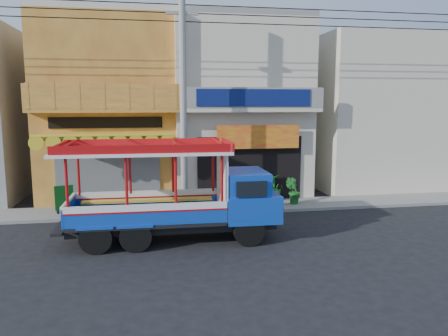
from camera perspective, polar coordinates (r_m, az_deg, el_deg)
name	(u,v)px	position (r m, az deg, el deg)	size (l,w,h in m)	color
ground	(224,239)	(14.25, 0.04, -9.24)	(90.00, 90.00, 0.00)	black
sidewalk	(208,208)	(18.04, -2.15, -5.23)	(30.00, 2.00, 0.12)	slate
shophouse_left	(112,108)	(21.39, -14.45, 7.62)	(6.00, 7.50, 8.24)	#AE6626
shophouse_right	(237,108)	(21.76, 1.65, 7.89)	(6.00, 6.75, 8.24)	beige
party_pilaster	(180,111)	(18.27, -5.71, 7.40)	(0.35, 0.30, 8.00)	beige
filler_building_right	(367,113)	(24.19, 18.23, 6.81)	(6.00, 6.00, 7.60)	beige
utility_pole	(187,84)	(16.74, -4.86, 10.84)	(28.00, 0.26, 9.00)	gray
songthaew_truck	(187,193)	(13.82, -4.82, -3.27)	(6.83, 2.38, 3.17)	black
green_sign	(64,201)	(18.05, -20.14, -4.09)	(0.69, 0.48, 1.07)	black
potted_plant_a	(262,189)	(18.94, 4.93, -2.78)	(0.94, 0.82, 1.05)	#1C6220
potted_plant_b	(293,191)	(18.62, 9.00, -2.98)	(0.60, 0.49, 1.10)	#1C6220
potted_plant_c	(274,187)	(19.19, 6.54, -2.52)	(0.64, 0.64, 1.14)	#1C6220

